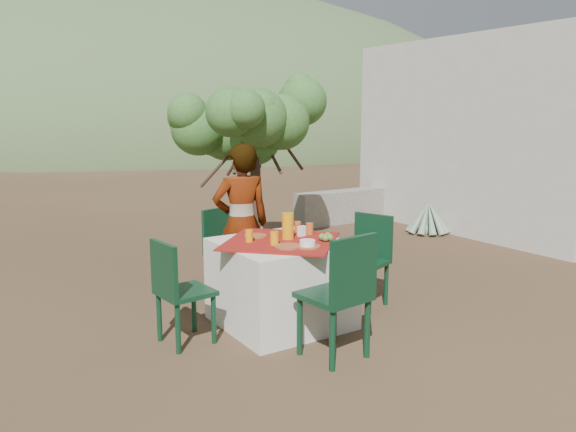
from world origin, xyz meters
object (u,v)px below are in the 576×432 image
at_px(table, 281,282).
at_px(chair_near, 342,291).
at_px(chair_left, 177,288).
at_px(guesthouse, 516,135).
at_px(chair_far, 226,247).
at_px(shrub_tree, 257,133).
at_px(agave, 428,218).
at_px(chair_right, 367,255).
at_px(person, 241,224).
at_px(juice_pitcher, 288,226).

height_order(table, chair_near, chair_near).
height_order(chair_left, guesthouse, guesthouse).
distance_m(chair_far, chair_near, 1.94).
bearing_deg(shrub_tree, agave, -1.46).
bearing_deg(chair_near, chair_right, -145.53).
xyz_separation_m(chair_near, person, (0.02, 1.63, 0.24)).
height_order(chair_near, chair_left, chair_near).
bearing_deg(chair_near, person, -97.23).
bearing_deg(chair_far, chair_near, -104.49).
bearing_deg(person, juice_pitcher, 107.60).
xyz_separation_m(chair_far, person, (0.02, -0.31, 0.29)).
height_order(chair_right, juice_pitcher, juice_pitcher).
xyz_separation_m(chair_left, juice_pitcher, (1.04, -0.03, 0.40)).
distance_m(table, chair_far, 1.06).
height_order(table, guesthouse, guesthouse).
height_order(chair_far, chair_left, chair_far).
height_order(chair_near, juice_pitcher, juice_pitcher).
bearing_deg(juice_pitcher, table, -170.00).
xyz_separation_m(chair_near, guesthouse, (5.82, 2.74, 0.95)).
relative_size(person, juice_pitcher, 6.75).
height_order(shrub_tree, agave, shrub_tree).
bearing_deg(table, chair_far, 91.12).
bearing_deg(shrub_tree, juice_pitcher, -112.75).
distance_m(agave, juice_pitcher, 4.42).
relative_size(table, chair_far, 1.46).
bearing_deg(chair_right, table, -111.10).
bearing_deg(guesthouse, chair_left, -165.04).
relative_size(chair_left, guesthouse, 0.21).
relative_size(table, shrub_tree, 0.64).
relative_size(chair_far, guesthouse, 0.21).
distance_m(person, juice_pitcher, 0.73).
xyz_separation_m(table, shrub_tree, (0.95, 2.09, 1.24)).
distance_m(chair_far, chair_left, 1.37).
xyz_separation_m(guesthouse, juice_pitcher, (-5.72, -1.84, -0.62)).
bearing_deg(chair_right, person, -147.55).
height_order(chair_right, shrub_tree, shrub_tree).
relative_size(shrub_tree, agave, 2.85).
xyz_separation_m(table, juice_pitcher, (0.08, 0.01, 0.50)).
bearing_deg(agave, guesthouse, -4.91).
xyz_separation_m(shrub_tree, guesthouse, (4.85, -0.23, -0.12)).
height_order(person, juice_pitcher, person).
bearing_deg(agave, shrub_tree, 178.54).
height_order(chair_right, person, person).
relative_size(chair_left, person, 0.55).
bearing_deg(chair_right, chair_near, -69.08).
distance_m(chair_left, chair_right, 1.94).
distance_m(person, shrub_tree, 1.85).
relative_size(shrub_tree, guesthouse, 0.49).
distance_m(table, person, 0.84).
relative_size(chair_near, shrub_tree, 0.48).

